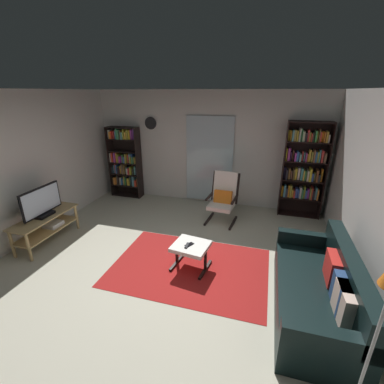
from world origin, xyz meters
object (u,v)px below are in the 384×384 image
at_px(bookshelf_near_sofa, 304,167).
at_px(ottoman, 191,249).
at_px(lounge_armchair, 223,196).
at_px(tv_stand, 47,224).
at_px(television, 42,203).
at_px(bookshelf_near_tv, 125,161).
at_px(cell_phone, 189,245).
at_px(wall_clock, 151,123).
at_px(leather_sofa, 319,291).
at_px(tv_remote, 187,245).

height_order(bookshelf_near_sofa, ottoman, bookshelf_near_sofa).
bearing_deg(lounge_armchair, tv_stand, -148.95).
bearing_deg(lounge_armchair, ottoman, -95.98).
xyz_separation_m(television, ottoman, (2.68, -0.00, -0.43)).
bearing_deg(bookshelf_near_sofa, bookshelf_near_tv, -179.90).
distance_m(tv_stand, television, 0.42).
height_order(bookshelf_near_tv, lounge_armchair, bookshelf_near_tv).
height_order(television, ottoman, television).
relative_size(tv_stand, bookshelf_near_tv, 0.70).
relative_size(bookshelf_near_sofa, lounge_armchair, 1.97).
bearing_deg(cell_phone, bookshelf_near_sofa, 83.41).
height_order(bookshelf_near_sofa, wall_clock, bookshelf_near_sofa).
bearing_deg(wall_clock, cell_phone, -56.45).
xyz_separation_m(bookshelf_near_tv, leather_sofa, (4.19, -2.89, -0.61)).
xyz_separation_m(bookshelf_near_tv, cell_phone, (2.43, -2.48, -0.51)).
bearing_deg(tv_remote, television, 177.87).
xyz_separation_m(lounge_armchair, tv_remote, (-0.23, -1.80, -0.12)).
distance_m(ottoman, wall_clock, 3.49).
bearing_deg(leather_sofa, lounge_armchair, 125.60).
distance_m(bookshelf_near_sofa, lounge_armchair, 1.79).
bearing_deg(leather_sofa, cell_phone, 166.92).
xyz_separation_m(bookshelf_near_sofa, ottoman, (-1.73, -2.47, -0.74)).
relative_size(cell_phone, wall_clock, 0.48).
bearing_deg(cell_phone, wall_clock, 152.03).
distance_m(tv_stand, bookshelf_near_sofa, 5.09).
distance_m(tv_stand, tv_remote, 2.64).
bearing_deg(ottoman, tv_remote, -129.32).
relative_size(leather_sofa, tv_remote, 13.42).
height_order(ottoman, wall_clock, wall_clock).
xyz_separation_m(leather_sofa, lounge_armchair, (-1.55, 2.17, 0.23)).
relative_size(tv_remote, cell_phone, 1.03).
xyz_separation_m(leather_sofa, ottoman, (-1.74, 0.42, 0.03)).
distance_m(lounge_armchair, wall_clock, 2.49).
distance_m(tv_stand, wall_clock, 3.13).
relative_size(lounge_armchair, ottoman, 1.76).
bearing_deg(bookshelf_near_tv, lounge_armchair, -15.25).
xyz_separation_m(television, leather_sofa, (4.41, -0.43, -0.45)).
relative_size(television, ottoman, 1.40).
distance_m(leather_sofa, wall_clock, 4.87).
bearing_deg(cell_phone, lounge_armchair, 111.97).
distance_m(bookshelf_near_sofa, ottoman, 3.11).
bearing_deg(bookshelf_near_tv, tv_remote, -46.33).
bearing_deg(wall_clock, television, -109.51).
height_order(lounge_armchair, cell_phone, lounge_armchair).
bearing_deg(tv_stand, cell_phone, -0.88).
height_order(lounge_armchair, ottoman, lounge_armchair).
distance_m(bookshelf_near_tv, tv_remote, 3.52).
bearing_deg(bookshelf_near_sofa, tv_remote, -125.06).
bearing_deg(bookshelf_near_tv, ottoman, -45.20).
height_order(lounge_armchair, tv_remote, lounge_armchair).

